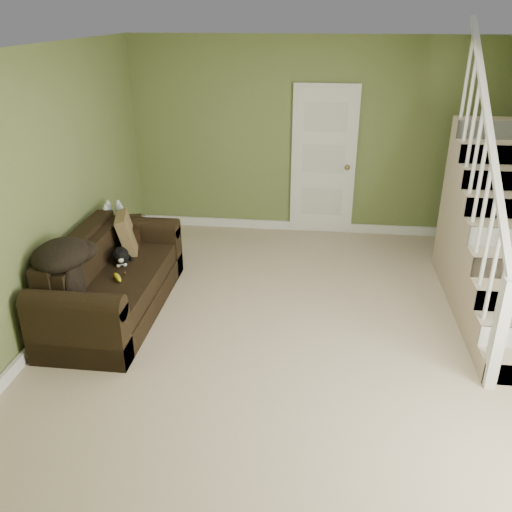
% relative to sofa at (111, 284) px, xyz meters
% --- Properties ---
extents(floor, '(5.00, 5.50, 0.01)m').
position_rel_sofa_xyz_m(floor, '(2.02, -0.21, -0.31)').
color(floor, tan).
rests_on(floor, ground).
extents(ceiling, '(5.00, 5.50, 0.01)m').
position_rel_sofa_xyz_m(ceiling, '(2.02, -0.21, 2.29)').
color(ceiling, white).
rests_on(ceiling, wall_back).
extents(wall_back, '(5.00, 0.04, 2.60)m').
position_rel_sofa_xyz_m(wall_back, '(2.02, 2.54, 0.99)').
color(wall_back, olive).
rests_on(wall_back, floor).
extents(wall_front, '(5.00, 0.04, 2.60)m').
position_rel_sofa_xyz_m(wall_front, '(2.02, -2.96, 0.99)').
color(wall_front, olive).
rests_on(wall_front, floor).
extents(wall_left, '(0.04, 5.50, 2.60)m').
position_rel_sofa_xyz_m(wall_left, '(-0.48, -0.21, 0.99)').
color(wall_left, olive).
rests_on(wall_left, floor).
extents(baseboard_back, '(5.00, 0.04, 0.12)m').
position_rel_sofa_xyz_m(baseboard_back, '(2.02, 2.51, -0.25)').
color(baseboard_back, white).
rests_on(baseboard_back, floor).
extents(baseboard_left, '(0.04, 5.50, 0.12)m').
position_rel_sofa_xyz_m(baseboard_left, '(-0.45, -0.21, -0.25)').
color(baseboard_left, white).
rests_on(baseboard_left, floor).
extents(door, '(0.86, 0.12, 2.02)m').
position_rel_sofa_xyz_m(door, '(2.12, 2.49, 0.69)').
color(door, white).
rests_on(door, floor).
extents(staircase, '(1.00, 2.51, 2.82)m').
position_rel_sofa_xyz_m(staircase, '(4.01, 0.76, 0.33)').
color(staircase, tan).
rests_on(staircase, floor).
extents(sofa, '(0.89, 2.06, 0.82)m').
position_rel_sofa_xyz_m(sofa, '(0.00, 0.00, 0.00)').
color(sofa, black).
rests_on(sofa, floor).
extents(side_table, '(0.65, 0.65, 0.87)m').
position_rel_sofa_xyz_m(side_table, '(-0.22, 0.88, 0.02)').
color(side_table, black).
rests_on(side_table, floor).
extents(cat, '(0.30, 0.45, 0.22)m').
position_rel_sofa_xyz_m(cat, '(0.04, 0.21, 0.22)').
color(cat, black).
rests_on(cat, sofa).
extents(banana, '(0.16, 0.19, 0.05)m').
position_rel_sofa_xyz_m(banana, '(0.14, -0.15, 0.16)').
color(banana, gold).
rests_on(banana, sofa).
extents(throw_pillow, '(0.33, 0.49, 0.46)m').
position_rel_sofa_xyz_m(throw_pillow, '(0.00, 0.59, 0.31)').
color(throw_pillow, '#503B20').
rests_on(throw_pillow, sofa).
extents(throw_blanket, '(0.61, 0.72, 0.26)m').
position_rel_sofa_xyz_m(throw_blanket, '(-0.23, -0.49, 0.53)').
color(throw_blanket, black).
rests_on(throw_blanket, sofa).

